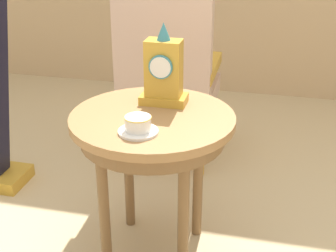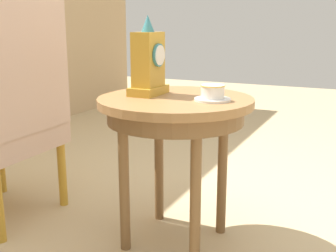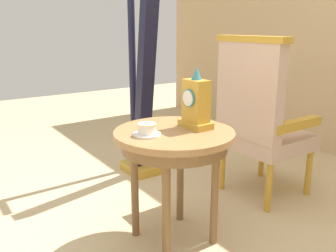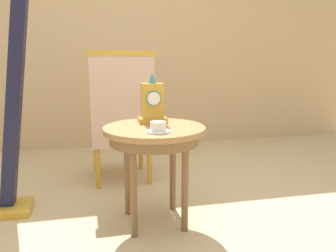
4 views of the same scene
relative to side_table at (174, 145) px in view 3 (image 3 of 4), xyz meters
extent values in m
plane|color=tan|center=(0.08, -0.10, -0.57)|extent=(10.00, 10.00, 0.00)
cylinder|color=#9E7042|center=(0.00, 0.00, 0.06)|extent=(0.65, 0.65, 0.03)
cylinder|color=brown|center=(0.00, 0.00, 0.01)|extent=(0.58, 0.58, 0.07)
cylinder|color=brown|center=(0.16, 0.16, -0.26)|extent=(0.04, 0.04, 0.62)
cylinder|color=brown|center=(-0.16, 0.16, -0.26)|extent=(0.04, 0.04, 0.62)
cylinder|color=brown|center=(-0.16, -0.16, -0.26)|extent=(0.04, 0.04, 0.62)
cylinder|color=brown|center=(0.16, -0.16, -0.26)|extent=(0.04, 0.04, 0.62)
cylinder|color=white|center=(-0.01, -0.17, 0.09)|extent=(0.15, 0.15, 0.01)
cylinder|color=white|center=(-0.01, -0.17, 0.12)|extent=(0.09, 0.09, 0.05)
torus|color=gold|center=(-0.01, -0.17, 0.14)|extent=(0.10, 0.10, 0.00)
cube|color=gold|center=(0.01, 0.14, 0.10)|extent=(0.19, 0.11, 0.04)
cube|color=gold|center=(0.01, 0.14, 0.23)|extent=(0.14, 0.09, 0.23)
cylinder|color=teal|center=(0.01, 0.08, 0.25)|extent=(0.10, 0.01, 0.10)
cylinder|color=white|center=(0.01, 0.08, 0.25)|extent=(0.08, 0.00, 0.08)
cone|color=teal|center=(0.01, 0.14, 0.38)|extent=(0.06, 0.06, 0.07)
cube|color=#CCA893|center=(-0.14, 0.92, -0.17)|extent=(0.53, 0.53, 0.11)
cube|color=#CCA893|center=(-0.13, 0.70, 0.21)|extent=(0.52, 0.10, 0.64)
cube|color=gold|center=(-0.13, 0.70, 0.55)|extent=(0.56, 0.11, 0.04)
cube|color=gold|center=(0.09, 0.92, 0.00)|extent=(0.08, 0.47, 0.06)
cube|color=gold|center=(-0.37, 0.92, 0.00)|extent=(0.08, 0.47, 0.06)
cylinder|color=gold|center=(0.08, 1.14, -0.40)|extent=(0.04, 0.04, 0.35)
cylinder|color=gold|center=(-0.36, 1.14, -0.40)|extent=(0.04, 0.04, 0.35)
cylinder|color=gold|center=(0.09, 0.70, -0.40)|extent=(0.04, 0.04, 0.35)
cylinder|color=gold|center=(-0.35, 0.70, -0.40)|extent=(0.04, 0.04, 0.35)
cube|color=gold|center=(-1.00, 0.36, -0.54)|extent=(0.32, 0.24, 0.07)
cylinder|color=#191933|center=(-1.10, 0.36, 0.28)|extent=(0.06, 0.06, 1.56)
cube|color=black|center=(-0.90, 0.36, 0.21)|extent=(0.28, 0.11, 1.44)
camera|label=1|loc=(0.46, -1.65, 0.82)|focal=50.93mm
camera|label=2|loc=(-1.59, -0.73, 0.39)|focal=45.31mm
camera|label=3|loc=(1.56, -1.10, 0.63)|focal=39.43mm
camera|label=4|loc=(-0.40, -2.14, 0.53)|focal=37.10mm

